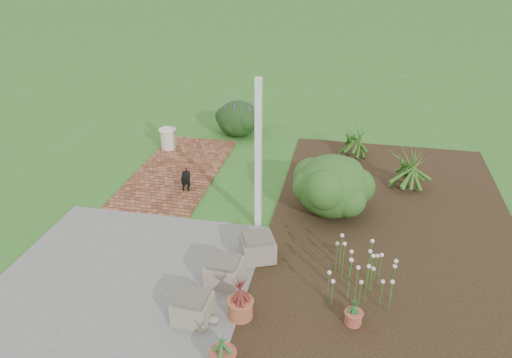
% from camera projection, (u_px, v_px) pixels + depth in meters
% --- Properties ---
extents(ground, '(80.00, 80.00, 0.00)m').
position_uv_depth(ground, '(239.00, 226.00, 8.29)').
color(ground, '#356921').
rests_on(ground, ground).
extents(concrete_patio, '(3.50, 3.50, 0.04)m').
position_uv_depth(concrete_patio, '(124.00, 280.00, 6.98)').
color(concrete_patio, '#61615E').
rests_on(concrete_patio, ground).
extents(brick_path, '(1.60, 3.50, 0.04)m').
position_uv_depth(brick_path, '(178.00, 171.00, 10.12)').
color(brick_path, brown).
rests_on(brick_path, ground).
extents(garden_bed, '(4.00, 7.00, 0.03)m').
position_uv_depth(garden_bed, '(393.00, 226.00, 8.27)').
color(garden_bed, black).
rests_on(garden_bed, ground).
extents(veranda_post, '(0.10, 0.10, 2.50)m').
position_uv_depth(veranda_post, '(258.00, 157.00, 7.77)').
color(veranda_post, white).
rests_on(veranda_post, ground).
extents(stone_trough_near, '(0.47, 0.47, 0.30)m').
position_uv_depth(stone_trough_near, '(193.00, 309.00, 6.21)').
color(stone_trough_near, gray).
rests_on(stone_trough_near, concrete_patio).
extents(stone_trough_mid, '(0.48, 0.48, 0.31)m').
position_uv_depth(stone_trough_mid, '(224.00, 272.00, 6.86)').
color(stone_trough_mid, gray).
rests_on(stone_trough_mid, concrete_patio).
extents(stone_trough_far, '(0.63, 0.63, 0.32)m').
position_uv_depth(stone_trough_far, '(257.00, 248.00, 7.37)').
color(stone_trough_far, '#736F56').
rests_on(stone_trough_far, concrete_patio).
extents(black_dog, '(0.21, 0.45, 0.40)m').
position_uv_depth(black_dog, '(186.00, 178.00, 9.27)').
color(black_dog, black).
rests_on(black_dog, brick_path).
extents(cream_ceramic_urn, '(0.43, 0.43, 0.45)m').
position_uv_depth(cream_ceramic_urn, '(168.00, 139.00, 11.04)').
color(cream_ceramic_urn, beige).
rests_on(cream_ceramic_urn, brick_path).
extents(evergreen_shrub, '(1.24, 1.24, 1.06)m').
position_uv_depth(evergreen_shrub, '(333.00, 184.00, 8.43)').
color(evergreen_shrub, '#17370D').
rests_on(evergreen_shrub, garden_bed).
extents(agapanthus_clump_back, '(1.24, 1.24, 0.94)m').
position_uv_depth(agapanthus_clump_back, '(408.00, 165.00, 9.27)').
color(agapanthus_clump_back, '#1B410D').
rests_on(agapanthus_clump_back, garden_bed).
extents(agapanthus_clump_front, '(0.91, 0.91, 0.80)m').
position_uv_depth(agapanthus_clump_front, '(355.00, 138.00, 10.62)').
color(agapanthus_clump_front, '#183C0B').
rests_on(agapanthus_clump_front, garden_bed).
extents(pink_flower_patch, '(1.18, 1.18, 0.64)m').
position_uv_depth(pink_flower_patch, '(362.00, 272.00, 6.62)').
color(pink_flower_patch, '#113D0F').
rests_on(pink_flower_patch, garden_bed).
extents(terracotta_pot_bronze, '(0.38, 0.38, 0.26)m').
position_uv_depth(terracotta_pot_bronze, '(240.00, 308.00, 6.26)').
color(terracotta_pot_bronze, '#A65438').
rests_on(terracotta_pot_bronze, garden_bed).
extents(terracotta_pot_small_left, '(0.23, 0.23, 0.18)m').
position_uv_depth(terracotta_pot_small_left, '(353.00, 318.00, 6.17)').
color(terracotta_pot_small_left, '#AE4A3B').
rests_on(terracotta_pot_small_left, garden_bed).
extents(purple_flowering_bush, '(1.22, 1.22, 0.85)m').
position_uv_depth(purple_flowering_bush, '(238.00, 118.00, 11.78)').
color(purple_flowering_bush, black).
rests_on(purple_flowering_bush, ground).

